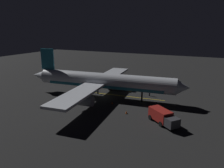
# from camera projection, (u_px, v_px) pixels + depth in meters

# --- Properties ---
(ground_plane) EXTENTS (180.00, 180.00, 0.20)m
(ground_plane) POSITION_uv_depth(u_px,v_px,m) (104.00, 98.00, 50.10)
(ground_plane) COLOR black
(apron_guide_stripe) EXTENTS (1.98, 19.28, 0.01)m
(apron_guide_stripe) POSITION_uv_depth(u_px,v_px,m) (124.00, 96.00, 50.90)
(apron_guide_stripe) COLOR gold
(apron_guide_stripe) RESTS_ON ground_plane
(airliner) EXTENTS (36.80, 39.28, 11.07)m
(airliner) POSITION_uv_depth(u_px,v_px,m) (102.00, 81.00, 49.30)
(airliner) COLOR silver
(airliner) RESTS_ON ground_plane
(baggage_truck) EXTENTS (5.47, 6.01, 2.36)m
(baggage_truck) POSITION_uv_depth(u_px,v_px,m) (163.00, 117.00, 35.90)
(baggage_truck) COLOR maroon
(baggage_truck) RESTS_ON ground_plane
(catering_truck) EXTENTS (3.83, 6.09, 2.51)m
(catering_truck) POSITION_uv_depth(u_px,v_px,m) (118.00, 85.00, 55.98)
(catering_truck) COLOR gold
(catering_truck) RESTS_ON ground_plane
(ground_crew_worker) EXTENTS (0.40, 0.40, 1.74)m
(ground_crew_worker) POSITION_uv_depth(u_px,v_px,m) (150.00, 92.00, 50.92)
(ground_crew_worker) COLOR black
(ground_crew_worker) RESTS_ON ground_plane
(traffic_cone_near_left) EXTENTS (0.50, 0.50, 0.55)m
(traffic_cone_near_left) POSITION_uv_depth(u_px,v_px,m) (112.00, 103.00, 45.51)
(traffic_cone_near_left) COLOR #EA590F
(traffic_cone_near_left) RESTS_ON ground_plane
(traffic_cone_near_right) EXTENTS (0.50, 0.50, 0.55)m
(traffic_cone_near_right) POSITION_uv_depth(u_px,v_px,m) (151.00, 106.00, 43.58)
(traffic_cone_near_right) COLOR #EA590F
(traffic_cone_near_right) RESTS_ON ground_plane
(traffic_cone_under_wing) EXTENTS (0.50, 0.50, 0.55)m
(traffic_cone_under_wing) POSITION_uv_depth(u_px,v_px,m) (126.00, 112.00, 40.35)
(traffic_cone_under_wing) COLOR #EA590F
(traffic_cone_under_wing) RESTS_ON ground_plane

